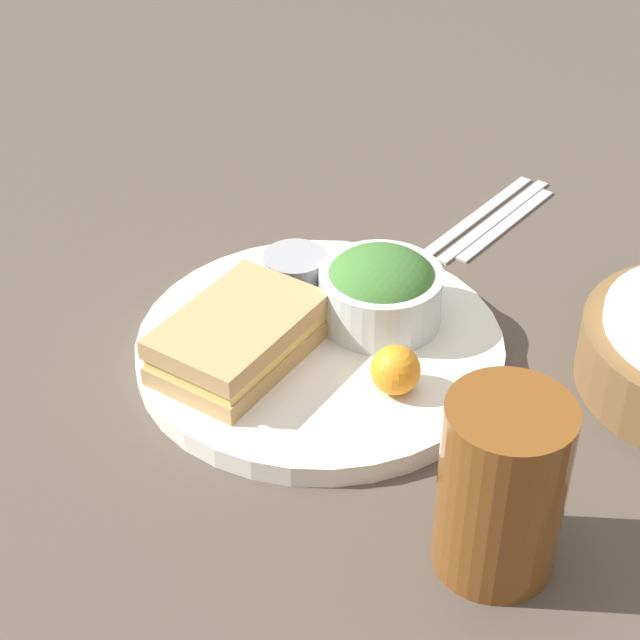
{
  "coord_description": "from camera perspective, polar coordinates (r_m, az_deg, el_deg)",
  "views": [
    {
      "loc": [
        0.53,
        0.47,
        0.57
      ],
      "look_at": [
        0.0,
        0.0,
        0.04
      ],
      "focal_mm": 60.0,
      "sensor_mm": 36.0,
      "label": 1
    }
  ],
  "objects": [
    {
      "name": "ground_plane",
      "position": [
        0.91,
        0.0,
        -1.96
      ],
      "size": [
        4.0,
        4.0,
        0.0
      ],
      "primitive_type": "plane",
      "color": "#4C4238"
    },
    {
      "name": "drink_glass",
      "position": [
        0.71,
        9.65,
        -8.79
      ],
      "size": [
        0.08,
        0.08,
        0.13
      ],
      "primitive_type": "cylinder",
      "color": "brown",
      "rests_on": "ground_plane"
    },
    {
      "name": "dressing_cup",
      "position": [
        0.93,
        -1.34,
        2.41
      ],
      "size": [
        0.06,
        0.06,
        0.04
      ],
      "primitive_type": "cylinder",
      "color": "#99999E",
      "rests_on": "plate"
    },
    {
      "name": "salad_bowl",
      "position": [
        0.9,
        3.26,
        1.6
      ],
      "size": [
        0.11,
        0.11,
        0.06
      ],
      "color": "silver",
      "rests_on": "plate"
    },
    {
      "name": "sandwich",
      "position": [
        0.86,
        -4.38,
        -0.95
      ],
      "size": [
        0.15,
        0.11,
        0.04
      ],
      "color": "tan",
      "rests_on": "plate"
    },
    {
      "name": "plate",
      "position": [
        0.9,
        0.0,
        -1.49
      ],
      "size": [
        0.31,
        0.31,
        0.02
      ],
      "primitive_type": "cylinder",
      "color": "white",
      "rests_on": "ground_plane"
    },
    {
      "name": "fork",
      "position": [
        1.11,
        8.52,
        5.66
      ],
      "size": [
        0.19,
        0.02,
        0.01
      ],
      "primitive_type": "cube",
      "rotation": [
        0.0,
        0.0,
        3.19
      ],
      "color": "#B2B2B7",
      "rests_on": "ground_plane"
    },
    {
      "name": "orange_wedge",
      "position": [
        0.83,
        4.05,
        -2.68
      ],
      "size": [
        0.04,
        0.04,
        0.04
      ],
      "primitive_type": "sphere",
      "color": "orange",
      "rests_on": "plate"
    },
    {
      "name": "knife",
      "position": [
        1.1,
        9.31,
        5.34
      ],
      "size": [
        0.2,
        0.02,
        0.01
      ],
      "primitive_type": "cube",
      "rotation": [
        0.0,
        0.0,
        3.19
      ],
      "color": "#B2B2B7",
      "rests_on": "ground_plane"
    },
    {
      "name": "spoon",
      "position": [
        1.09,
        10.12,
        5.02
      ],
      "size": [
        0.17,
        0.02,
        0.01
      ],
      "primitive_type": "cube",
      "rotation": [
        0.0,
        0.0,
        3.19
      ],
      "color": "#B2B2B7",
      "rests_on": "ground_plane"
    }
  ]
}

